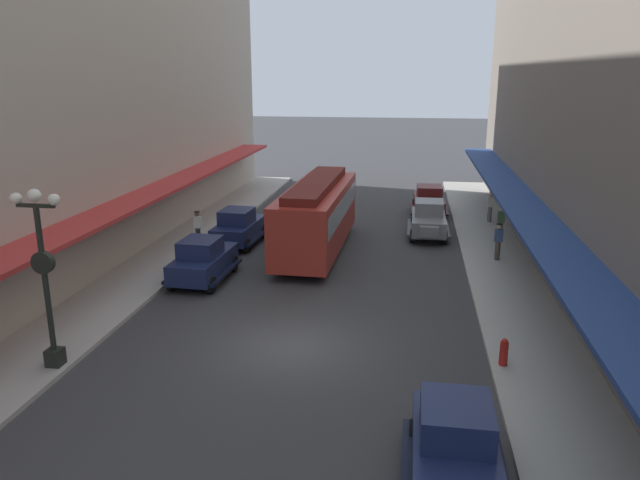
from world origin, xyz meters
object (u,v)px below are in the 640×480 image
object	(u,v)px
fire_hydrant	(504,352)
pedestrian_2	(490,207)
parked_car_3	(239,226)
pedestrian_0	(498,241)
parked_car_1	(429,219)
parked_car_2	(429,200)
streetcar	(317,213)
parked_car_4	(455,449)
pedestrian_3	(198,228)
lamp_post_with_clock	(44,272)
parked_car_0	(203,259)
pedestrian_1	(501,222)

from	to	relation	value
fire_hydrant	pedestrian_2	distance (m)	17.86
parked_car_3	pedestrian_0	xyz separation A→B (m)	(12.33, -1.18, 0.07)
parked_car_1	parked_car_2	distance (m)	4.80
parked_car_2	streetcar	size ratio (longest dim) A/B	0.45
pedestrian_0	pedestrian_2	size ratio (longest dim) A/B	1.02
parked_car_4	pedestrian_0	distance (m)	16.23
parked_car_2	parked_car_3	bearing A→B (deg)	-140.33
parked_car_4	pedestrian_0	world-z (taller)	parked_car_4
parked_car_3	streetcar	distance (m)	4.20
parked_car_2	pedestrian_3	xyz separation A→B (m)	(-11.27, -8.68, 0.07)
pedestrian_2	parked_car_2	bearing A→B (deg)	153.35
parked_car_4	pedestrian_2	xyz separation A→B (m)	(3.36, 23.31, 0.05)
lamp_post_with_clock	pedestrian_0	distance (m)	18.71
parked_car_0	pedestrian_2	xyz separation A→B (m)	(12.73, 11.66, 0.05)
fire_hydrant	pedestrian_1	bearing A→B (deg)	83.02
streetcar	fire_hydrant	bearing A→B (deg)	-56.80
pedestrian_3	parked_car_0	bearing A→B (deg)	-67.90
parked_car_0	parked_car_3	distance (m)	5.50
parked_car_0	parked_car_3	bearing A→B (deg)	90.92
parked_car_3	fire_hydrant	bearing A→B (deg)	-46.07
fire_hydrant	streetcar	bearing A→B (deg)	123.20
pedestrian_1	pedestrian_0	bearing A→B (deg)	-99.09
parked_car_4	streetcar	world-z (taller)	streetcar
parked_car_3	pedestrian_3	xyz separation A→B (m)	(-1.81, -0.84, 0.07)
streetcar	lamp_post_with_clock	xyz separation A→B (m)	(-5.59, -12.89, 1.08)
fire_hydrant	pedestrian_3	distance (m)	16.89
parked_car_3	lamp_post_with_clock	distance (m)	13.81
parked_car_1	pedestrian_0	bearing A→B (deg)	-54.84
pedestrian_0	parked_car_4	bearing A→B (deg)	-100.18
lamp_post_with_clock	pedestrian_1	xyz separation A→B (m)	(14.49, 16.16, -2.00)
pedestrian_1	pedestrian_3	distance (m)	15.13
streetcar	pedestrian_3	distance (m)	5.91
parked_car_2	pedestrian_1	world-z (taller)	parked_car_2
fire_hydrant	pedestrian_0	world-z (taller)	pedestrian_0
parked_car_0	parked_car_1	distance (m)	12.60
lamp_post_with_clock	pedestrian_0	size ratio (longest dim) A/B	3.09
parked_car_3	pedestrian_0	bearing A→B (deg)	-5.48
streetcar	pedestrian_3	world-z (taller)	streetcar
parked_car_2	parked_car_4	bearing A→B (deg)	-90.00
fire_hydrant	pedestrian_0	size ratio (longest dim) A/B	0.49
pedestrian_0	pedestrian_2	bearing A→B (deg)	86.17
parked_car_3	pedestrian_3	size ratio (longest dim) A/B	2.59
parked_car_3	streetcar	bearing A→B (deg)	-9.60
parked_car_3	pedestrian_1	xyz separation A→B (m)	(12.93, 2.59, 0.05)
streetcar	fire_hydrant	distance (m)	13.14
parked_car_0	pedestrian_0	bearing A→B (deg)	19.45
streetcar	pedestrian_1	world-z (taller)	streetcar
parked_car_3	parked_car_4	size ratio (longest dim) A/B	1.01
parked_car_0	streetcar	bearing A→B (deg)	50.70
fire_hydrant	pedestrian_1	size ratio (longest dim) A/B	0.50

